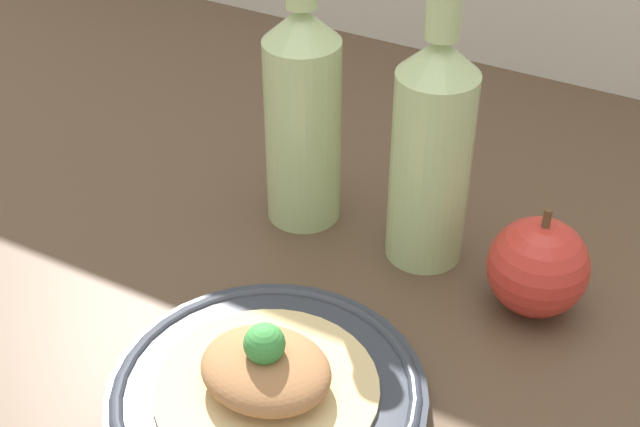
# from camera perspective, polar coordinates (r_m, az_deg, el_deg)

# --- Properties ---
(ground_plane) EXTENTS (1.80, 1.10, 0.04)m
(ground_plane) POSITION_cam_1_polar(r_m,az_deg,el_deg) (0.80, -4.92, -6.32)
(ground_plane) COLOR brown
(plate) EXTENTS (0.24, 0.24, 0.02)m
(plate) POSITION_cam_1_polar(r_m,az_deg,el_deg) (0.68, -3.41, -11.53)
(plate) COLOR #2D333D
(plate) RESTS_ON ground_plane
(plated_food) EXTENTS (0.17, 0.17, 0.06)m
(plated_food) POSITION_cam_1_polar(r_m,az_deg,el_deg) (0.67, -3.48, -10.14)
(plated_food) COLOR #D6BC7F
(plated_food) RESTS_ON plate
(cider_bottle_left) EXTENTS (0.07, 0.07, 0.29)m
(cider_bottle_left) POSITION_cam_1_polar(r_m,az_deg,el_deg) (0.81, -1.12, 6.66)
(cider_bottle_left) COLOR #B7D18E
(cider_bottle_left) RESTS_ON ground_plane
(cider_bottle_right) EXTENTS (0.07, 0.07, 0.29)m
(cider_bottle_right) POSITION_cam_1_polar(r_m,az_deg,el_deg) (0.77, 7.19, 4.36)
(cider_bottle_right) COLOR #B7D18E
(cider_bottle_right) RESTS_ON ground_plane
(apple) EXTENTS (0.09, 0.09, 0.10)m
(apple) POSITION_cam_1_polar(r_m,az_deg,el_deg) (0.76, 13.77, -3.33)
(apple) COLOR red
(apple) RESTS_ON ground_plane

